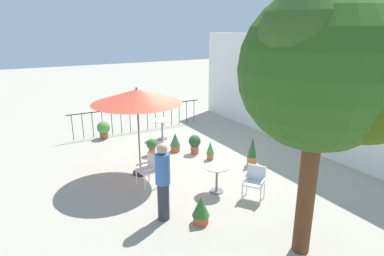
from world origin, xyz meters
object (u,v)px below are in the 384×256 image
(patio_umbrella_0, at_px, (137,97))
(cafe_table_0, at_px, (162,126))
(potted_plant_6, at_px, (175,142))
(standing_person, at_px, (163,181))
(potted_plant_2, at_px, (195,143))
(cafe_table_1, at_px, (217,174))
(shade_tree, at_px, (324,70))
(patio_chair_0, at_px, (149,168))
(potted_plant_5, at_px, (201,209))
(patio_chair_1, at_px, (255,180))
(potted_plant_0, at_px, (152,146))
(potted_plant_4, at_px, (252,151))
(potted_plant_1, at_px, (104,129))
(potted_plant_3, at_px, (210,150))

(patio_umbrella_0, bearing_deg, cafe_table_0, 144.27)
(potted_plant_6, bearing_deg, standing_person, -29.83)
(cafe_table_0, height_order, standing_person, standing_person)
(cafe_table_0, height_order, potted_plant_2, cafe_table_0)
(potted_plant_2, bearing_deg, cafe_table_1, -17.76)
(shade_tree, bearing_deg, patio_chair_0, -158.54)
(potted_plant_5, bearing_deg, potted_plant_6, 160.94)
(patio_chair_1, bearing_deg, potted_plant_6, -175.88)
(potted_plant_0, bearing_deg, potted_plant_4, 45.91)
(patio_chair_1, xyz_separation_m, potted_plant_6, (-3.85, -0.28, -0.15))
(potted_plant_6, bearing_deg, potted_plant_1, -145.60)
(potted_plant_3, bearing_deg, potted_plant_6, -151.12)
(shade_tree, xyz_separation_m, potted_plant_2, (-5.40, 0.68, -3.04))
(potted_plant_0, relative_size, potted_plant_6, 0.85)
(potted_plant_1, bearing_deg, potted_plant_4, 34.62)
(patio_umbrella_0, distance_m, potted_plant_1, 4.18)
(potted_plant_1, bearing_deg, potted_plant_2, 36.30)
(cafe_table_1, bearing_deg, potted_plant_4, 115.65)
(potted_plant_4, bearing_deg, potted_plant_6, -145.12)
(potted_plant_5, xyz_separation_m, standing_person, (-0.55, -0.63, 0.60))
(potted_plant_1, xyz_separation_m, potted_plant_5, (6.73, 0.34, -0.04))
(potted_plant_4, relative_size, potted_plant_5, 1.49)
(cafe_table_1, relative_size, potted_plant_4, 0.74)
(standing_person, bearing_deg, potted_plant_4, 111.12)
(potted_plant_3, relative_size, standing_person, 0.35)
(cafe_table_1, height_order, potted_plant_6, cafe_table_1)
(potted_plant_2, bearing_deg, patio_chair_0, -56.70)
(cafe_table_1, relative_size, potted_plant_3, 1.14)
(patio_chair_0, relative_size, potted_plant_1, 1.32)
(potted_plant_0, bearing_deg, potted_plant_5, -8.19)
(shade_tree, relative_size, potted_plant_2, 7.33)
(cafe_table_1, height_order, patio_chair_1, patio_chair_1)
(patio_umbrella_0, height_order, potted_plant_2, patio_umbrella_0)
(potted_plant_3, bearing_deg, potted_plant_1, -147.27)
(patio_chair_0, height_order, potted_plant_5, patio_chair_0)
(potted_plant_1, bearing_deg, patio_chair_0, 0.42)
(patio_chair_1, bearing_deg, potted_plant_0, -164.37)
(potted_plant_0, relative_size, potted_plant_1, 0.84)
(cafe_table_0, relative_size, potted_plant_3, 1.23)
(patio_chair_0, height_order, potted_plant_6, patio_chair_0)
(potted_plant_6, distance_m, standing_person, 4.18)
(patio_umbrella_0, distance_m, potted_plant_6, 2.81)
(potted_plant_3, bearing_deg, cafe_table_0, -169.06)
(patio_umbrella_0, bearing_deg, potted_plant_2, 106.38)
(shade_tree, xyz_separation_m, potted_plant_1, (-8.48, -1.58, -3.05))
(shade_tree, xyz_separation_m, cafe_table_0, (-7.31, 0.34, -2.90))
(potted_plant_1, distance_m, potted_plant_6, 3.14)
(patio_umbrella_0, distance_m, standing_person, 2.84)
(cafe_table_0, height_order, potted_plant_1, cafe_table_0)
(cafe_table_0, relative_size, potted_plant_2, 1.17)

